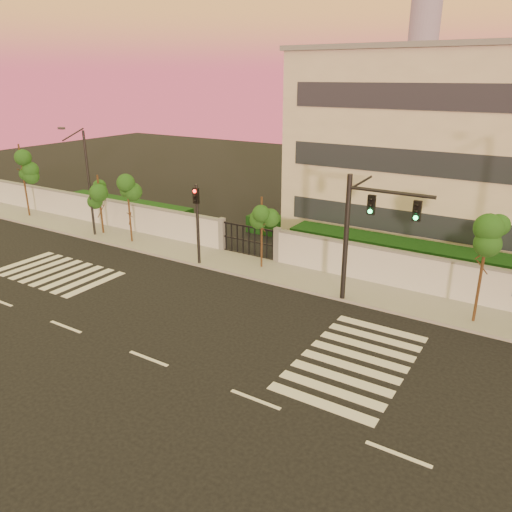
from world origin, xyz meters
name	(u,v)px	position (x,y,z in m)	size (l,w,h in m)	color
ground	(149,359)	(0.00, 0.00, 0.00)	(120.00, 120.00, 0.00)	black
sidewalk	(279,273)	(0.00, 10.50, 0.07)	(60.00, 3.00, 0.15)	gray
perimeter_wall	(294,249)	(0.10, 12.00, 1.07)	(60.00, 0.36, 2.20)	silver
hedge_row	(330,244)	(1.17, 14.74, 0.82)	(41.00, 4.25, 1.80)	black
institutional_building	(500,151)	(9.00, 21.99, 6.16)	(24.40, 12.40, 12.25)	#BCB49F
road_markings	(180,313)	(-1.58, 3.76, 0.01)	(57.00, 7.62, 0.02)	silver
street_tree_a	(22,164)	(-22.66, 10.54, 4.19)	(1.64, 1.31, 5.70)	#382314
street_tree_b	(99,191)	(-14.15, 10.44, 3.12)	(1.62, 1.29, 4.23)	#382314
street_tree_c	(129,197)	(-11.04, 10.12, 3.16)	(1.46, 1.17, 4.29)	#382314
street_tree_d	(262,217)	(-1.26, 10.69, 3.15)	(1.38, 1.10, 4.27)	#382314
street_tree_e	(486,244)	(10.38, 10.00, 3.79)	(1.60, 1.27, 5.15)	#382314
traffic_signal_main	(363,226)	(5.17, 9.12, 4.01)	(4.01, 0.39, 6.34)	black
traffic_signal_secondary	(197,215)	(-4.71, 9.23, 3.08)	(0.38, 0.35, 4.85)	black
streetlight_west	(87,179)	(-14.38, 9.70, 4.08)	(0.45, 1.81, 7.54)	black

